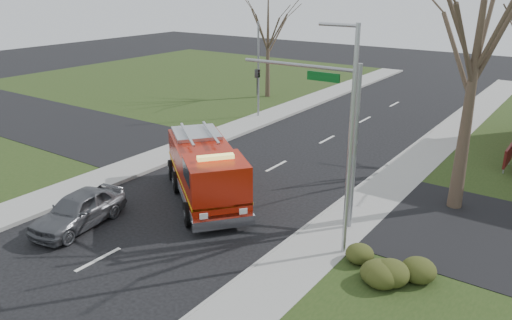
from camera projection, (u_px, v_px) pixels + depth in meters
The scene contains 13 objects.
ground at pixel (205, 204), 22.92m from camera, with size 120.00×120.00×0.00m, color black.
sidewalk_right at pixel (325, 240), 19.53m from camera, with size 2.40×80.00×0.15m, color #979691.
sidewalk_left at pixel (115, 174), 26.25m from camera, with size 2.40×80.00×0.15m, color #979691.
cross_street_left at pixel (16, 114), 38.11m from camera, with size 30.00×8.00×0.15m, color black.
health_center_sign at pixel (508, 156), 26.54m from camera, with size 0.12×2.00×1.40m.
hedge_corner at pixel (385, 262), 17.07m from camera, with size 2.80×2.00×0.90m, color #373E16.
bare_tree_near at pixel (478, 40), 19.87m from camera, with size 6.00×6.00×12.00m.
bare_tree_left at pixel (268, 33), 41.84m from camera, with size 4.50×4.50×9.00m.
traffic_signal_mast at pixel (326, 114), 19.65m from camera, with size 5.29×0.18×6.80m.
streetlight_pole at pixel (349, 138), 17.12m from camera, with size 1.48×0.16×8.40m.
utility_pole_far at pixel (258, 71), 36.19m from camera, with size 0.14×0.14×7.00m, color gray.
fire_engine at pixel (206, 173), 22.90m from camera, with size 7.32×6.55×2.97m.
parked_car_maroon at pixel (79, 210), 20.57m from camera, with size 1.76×4.36×1.49m, color #4D4F54.
Camera 1 is at (13.95, -15.72, 9.63)m, focal length 35.00 mm.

